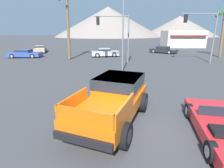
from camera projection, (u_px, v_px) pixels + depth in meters
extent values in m
plane|color=#424244|center=(124.00, 125.00, 7.24)|extent=(320.00, 320.00, 0.00)
cube|color=orange|center=(112.00, 104.00, 7.28)|extent=(3.60, 5.20, 0.56)
cube|color=orange|center=(120.00, 84.00, 7.95)|extent=(2.48, 2.63, 0.72)
cube|color=#1E2833|center=(120.00, 81.00, 7.91)|extent=(2.54, 2.69, 0.46)
cube|color=orange|center=(73.00, 101.00, 6.26)|extent=(0.76, 1.82, 0.48)
cube|color=orange|center=(125.00, 110.00, 5.60)|extent=(0.76, 1.82, 0.48)
cube|color=orange|center=(84.00, 117.00, 5.11)|extent=(1.83, 0.77, 0.48)
cube|color=black|center=(128.00, 90.00, 9.52)|extent=(1.90, 0.86, 0.24)
cube|color=black|center=(82.00, 141.00, 5.14)|extent=(1.90, 0.86, 0.24)
cylinder|color=black|center=(104.00, 97.00, 9.06)|extent=(0.61, 0.96, 0.91)
cylinder|color=#232326|center=(104.00, 97.00, 9.06)|extent=(0.48, 0.58, 0.50)
cylinder|color=black|center=(143.00, 102.00, 8.35)|extent=(0.61, 0.96, 0.91)
cylinder|color=#232326|center=(143.00, 102.00, 8.35)|extent=(0.48, 0.58, 0.50)
cylinder|color=black|center=(71.00, 124.00, 6.41)|extent=(0.61, 0.96, 0.91)
cylinder|color=#232326|center=(71.00, 124.00, 6.41)|extent=(0.48, 0.58, 0.50)
cylinder|color=black|center=(125.00, 136.00, 5.70)|extent=(0.61, 0.96, 0.91)
cylinder|color=#232326|center=(125.00, 136.00, 5.70)|extent=(0.48, 0.58, 0.50)
cube|color=red|center=(223.00, 128.00, 6.26)|extent=(2.55, 4.74, 0.43)
cube|color=#1E2833|center=(220.00, 112.00, 6.61)|extent=(1.49, 0.33, 0.38)
cylinder|color=black|center=(189.00, 111.00, 7.74)|extent=(0.34, 0.69, 0.66)
cylinder|color=#9E9EA3|center=(189.00, 111.00, 7.74)|extent=(0.30, 0.40, 0.36)
cylinder|color=black|center=(211.00, 152.00, 5.12)|extent=(0.34, 0.69, 0.66)
cylinder|color=#9E9EA3|center=(211.00, 152.00, 5.12)|extent=(0.30, 0.40, 0.36)
cube|color=#232328|center=(164.00, 51.00, 30.44)|extent=(4.68, 4.24, 0.52)
cube|color=#232328|center=(163.00, 48.00, 30.37)|extent=(2.49, 2.45, 0.47)
cube|color=#1E2833|center=(163.00, 47.00, 30.35)|extent=(2.55, 2.50, 0.28)
cylinder|color=black|center=(173.00, 51.00, 30.32)|extent=(0.63, 0.56, 0.62)
cylinder|color=#9E9EA3|center=(173.00, 51.00, 30.32)|extent=(0.41, 0.40, 0.34)
cylinder|color=black|center=(169.00, 52.00, 28.99)|extent=(0.63, 0.56, 0.62)
cylinder|color=#9E9EA3|center=(169.00, 52.00, 28.99)|extent=(0.41, 0.40, 0.34)
cylinder|color=black|center=(158.00, 50.00, 31.97)|extent=(0.63, 0.56, 0.62)
cylinder|color=#9E9EA3|center=(158.00, 50.00, 31.97)|extent=(0.41, 0.40, 0.34)
cylinder|color=black|center=(154.00, 51.00, 30.64)|extent=(0.63, 0.56, 0.62)
cylinder|color=#9E9EA3|center=(154.00, 51.00, 30.64)|extent=(0.41, 0.40, 0.34)
cube|color=#334C9E|center=(25.00, 54.00, 25.34)|extent=(4.62, 1.82, 0.57)
cube|color=#334C9E|center=(24.00, 51.00, 25.20)|extent=(1.95, 1.58, 0.41)
cube|color=#1E2833|center=(24.00, 51.00, 25.18)|extent=(1.99, 1.61, 0.25)
cylinder|color=black|center=(37.00, 55.00, 26.21)|extent=(0.61, 0.23, 0.61)
cylinder|color=#9E9EA3|center=(37.00, 55.00, 26.21)|extent=(0.34, 0.24, 0.33)
cylinder|color=black|center=(33.00, 56.00, 24.58)|extent=(0.61, 0.23, 0.61)
cylinder|color=#9E9EA3|center=(33.00, 56.00, 24.58)|extent=(0.34, 0.24, 0.33)
cylinder|color=black|center=(18.00, 55.00, 26.19)|extent=(0.61, 0.23, 0.61)
cylinder|color=#9E9EA3|center=(18.00, 55.00, 26.19)|extent=(0.34, 0.24, 0.33)
cylinder|color=black|center=(12.00, 56.00, 24.56)|extent=(0.61, 0.23, 0.61)
cylinder|color=#9E9EA3|center=(12.00, 56.00, 24.56)|extent=(0.34, 0.24, 0.33)
cube|color=tan|center=(40.00, 50.00, 31.43)|extent=(2.95, 4.78, 0.60)
cube|color=tan|center=(40.00, 47.00, 31.18)|extent=(2.02, 2.24, 0.40)
cube|color=#1E2833|center=(40.00, 47.00, 31.17)|extent=(2.06, 2.28, 0.24)
cylinder|color=black|center=(36.00, 50.00, 32.52)|extent=(0.39, 0.68, 0.64)
cylinder|color=#9E9EA3|center=(36.00, 50.00, 32.52)|extent=(0.32, 0.40, 0.35)
cylinder|color=black|center=(46.00, 50.00, 32.97)|extent=(0.39, 0.68, 0.64)
cylinder|color=#9E9EA3|center=(46.00, 50.00, 32.97)|extent=(0.32, 0.40, 0.35)
cylinder|color=black|center=(35.00, 51.00, 29.98)|extent=(0.39, 0.68, 0.64)
cylinder|color=#9E9EA3|center=(35.00, 51.00, 29.98)|extent=(0.32, 0.40, 0.35)
cylinder|color=black|center=(45.00, 51.00, 30.43)|extent=(0.39, 0.68, 0.64)
cylinder|color=#9E9EA3|center=(45.00, 51.00, 30.43)|extent=(0.32, 0.40, 0.35)
cube|color=#B7BABF|center=(105.00, 53.00, 26.25)|extent=(4.28, 2.55, 0.61)
cube|color=#B7BABF|center=(104.00, 50.00, 26.08)|extent=(1.95, 1.91, 0.41)
cube|color=#1E2833|center=(104.00, 50.00, 26.07)|extent=(1.99, 1.95, 0.24)
cylinder|color=black|center=(112.00, 53.00, 27.34)|extent=(0.70, 0.34, 0.67)
cylinder|color=#9E9EA3|center=(112.00, 53.00, 27.34)|extent=(0.41, 0.30, 0.37)
cylinder|color=black|center=(114.00, 55.00, 25.67)|extent=(0.70, 0.34, 0.67)
cylinder|color=#9E9EA3|center=(114.00, 55.00, 25.67)|extent=(0.41, 0.30, 0.37)
cylinder|color=black|center=(96.00, 54.00, 26.91)|extent=(0.70, 0.34, 0.67)
cylinder|color=#9E9EA3|center=(96.00, 54.00, 26.91)|extent=(0.41, 0.30, 0.37)
cylinder|color=black|center=(98.00, 55.00, 25.24)|extent=(0.70, 0.34, 0.67)
cylinder|color=#9E9EA3|center=(98.00, 55.00, 25.24)|extent=(0.41, 0.30, 0.37)
cylinder|color=slate|center=(128.00, 39.00, 20.27)|extent=(0.16, 0.16, 5.55)
cylinder|color=slate|center=(111.00, 16.00, 19.53)|extent=(3.97, 0.11, 0.11)
cube|color=black|center=(98.00, 21.00, 19.68)|extent=(0.34, 0.26, 0.90)
sphere|color=red|center=(98.00, 18.00, 19.75)|extent=(0.20, 0.20, 0.20)
sphere|color=orange|center=(98.00, 21.00, 19.83)|extent=(0.20, 0.20, 0.20)
sphere|color=green|center=(98.00, 23.00, 19.90)|extent=(0.20, 0.20, 0.20)
cylinder|color=slate|center=(214.00, 38.00, 20.31)|extent=(0.16, 0.16, 5.81)
cylinder|color=slate|center=(200.00, 14.00, 19.53)|extent=(4.02, 0.11, 0.11)
cube|color=black|center=(186.00, 18.00, 19.68)|extent=(0.34, 0.26, 0.90)
sphere|color=red|center=(186.00, 16.00, 19.75)|extent=(0.20, 0.20, 0.20)
sphere|color=orange|center=(185.00, 19.00, 19.83)|extent=(0.20, 0.20, 0.20)
sphere|color=green|center=(185.00, 21.00, 19.90)|extent=(0.20, 0.20, 0.20)
cylinder|color=slate|center=(123.00, 30.00, 15.39)|extent=(0.14, 0.14, 7.60)
cylinder|color=brown|center=(68.00, 27.00, 23.05)|extent=(0.36, 1.20, 8.45)
cylinder|color=brown|center=(223.00, 34.00, 24.81)|extent=(0.36, 0.94, 6.52)
cone|color=#427533|center=(221.00, 12.00, 24.57)|extent=(1.87, 0.97, 1.41)
cone|color=#427533|center=(221.00, 11.00, 24.01)|extent=(1.06, 1.67, 1.14)
cone|color=#427533|center=(223.00, 11.00, 23.48)|extent=(0.70, 1.48, 1.21)
cube|color=beige|center=(182.00, 39.00, 41.62)|extent=(8.72, 6.37, 3.77)
cube|color=red|center=(189.00, 36.00, 38.00)|extent=(7.84, 0.70, 0.20)
cone|color=gray|center=(108.00, 22.00, 114.90)|extent=(69.79, 69.79, 18.57)
cone|color=gray|center=(111.00, 27.00, 111.90)|extent=(45.89, 45.89, 11.88)
cone|color=gray|center=(179.00, 26.00, 120.41)|extent=(50.80, 50.80, 13.42)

